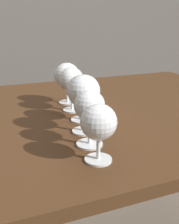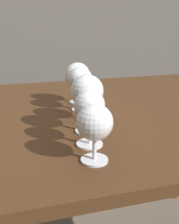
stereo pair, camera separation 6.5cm
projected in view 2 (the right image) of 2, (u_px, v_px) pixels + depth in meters
The scene contains 7 objects.
dining_table at pixel (74, 134), 0.95m from camera, with size 1.54×0.93×0.75m.
wine_glass_cabernet at pixel (95, 124), 0.58m from camera, with size 0.08×0.08×0.13m.
wine_glass_white at pixel (90, 107), 0.65m from camera, with size 0.07×0.07×0.14m.
wine_glass_amber at pixel (88, 93), 0.72m from camera, with size 0.09×0.09×0.16m.
wine_glass_empty at pixel (88, 91), 0.81m from camera, with size 0.09×0.09×0.14m.
wine_glass_chardonnay at pixel (80, 81), 0.90m from camera, with size 0.08×0.08×0.15m.
wine_glass_merlot at pixel (77, 76), 0.99m from camera, with size 0.09×0.09×0.15m.
Camera 2 is at (-0.18, -0.85, 1.05)m, focal length 44.35 mm.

